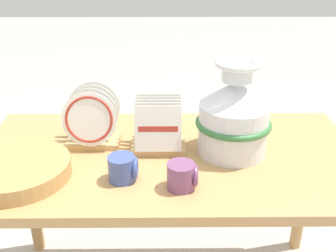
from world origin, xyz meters
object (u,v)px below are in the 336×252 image
at_px(wicker_charger_stack, 17,170).
at_px(mug_cobalt_glaze, 123,168).
at_px(ceramic_vase, 234,115).
at_px(dish_rack_round_plates, 92,122).
at_px(dish_rack_square_plates, 158,131).
at_px(mug_plum_glaze, 182,176).

xyz_separation_m(wicker_charger_stack, mug_cobalt_glaze, (0.35, -0.02, 0.02)).
distance_m(ceramic_vase, dish_rack_round_plates, 0.52).
distance_m(ceramic_vase, mug_cobalt_glaze, 0.43).
distance_m(dish_rack_square_plates, wicker_charger_stack, 0.50).
bearing_deg(wicker_charger_stack, ceramic_vase, 12.83).
xyz_separation_m(ceramic_vase, mug_cobalt_glaze, (-0.37, -0.18, -0.10)).
relative_size(wicker_charger_stack, mug_cobalt_glaze, 3.62).
xyz_separation_m(ceramic_vase, dish_rack_round_plates, (-0.51, 0.07, -0.05)).
height_order(dish_rack_round_plates, mug_cobalt_glaze, dish_rack_round_plates).
bearing_deg(dish_rack_square_plates, wicker_charger_stack, -157.04).
height_order(wicker_charger_stack, mug_plum_glaze, mug_plum_glaze).
relative_size(dish_rack_square_plates, mug_plum_glaze, 2.06).
distance_m(ceramic_vase, dish_rack_square_plates, 0.28).
height_order(ceramic_vase, dish_rack_square_plates, ceramic_vase).
height_order(dish_rack_square_plates, wicker_charger_stack, dish_rack_square_plates).
relative_size(ceramic_vase, wicker_charger_stack, 0.99).
bearing_deg(ceramic_vase, dish_rack_round_plates, 172.65).
xyz_separation_m(dish_rack_square_plates, mug_cobalt_glaze, (-0.11, -0.21, -0.03)).
distance_m(dish_rack_square_plates, mug_plum_glaze, 0.27).
height_order(ceramic_vase, dish_rack_round_plates, ceramic_vase).
distance_m(dish_rack_round_plates, mug_plum_glaze, 0.44).
bearing_deg(wicker_charger_stack, mug_cobalt_glaze, -3.12).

